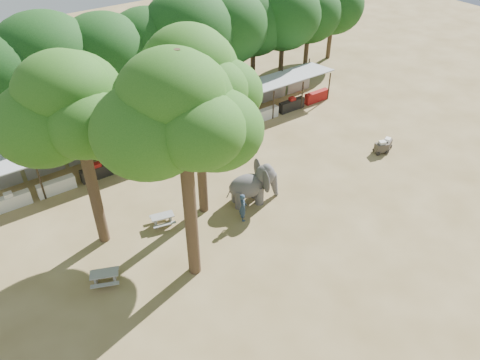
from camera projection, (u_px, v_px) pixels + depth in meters
ground at (306, 246)px, 26.14m from camera, size 100.00×100.00×0.00m
vendor_stalls at (183, 126)px, 34.58m from camera, size 28.00×2.99×2.80m
yard_tree_left at (71, 109)px, 21.81m from camera, size 7.10×6.90×11.02m
yard_tree_center at (177, 115)px, 19.30m from camera, size 7.10×6.90×12.04m
yard_tree_back at (192, 79)px, 23.72m from camera, size 7.10×6.90×11.36m
backdrop_trees at (145, 49)px, 35.42m from camera, size 46.46×5.95×8.33m
elephant at (254, 184)px, 28.67m from camera, size 3.43×2.52×2.55m
handler at (243, 207)px, 27.44m from camera, size 0.67×0.79×1.85m
picnic_table_near at (105, 276)px, 23.73m from camera, size 1.79×1.71×0.70m
picnic_table_far at (163, 219)px, 27.36m from camera, size 1.57×1.47×0.67m
cart_front at (381, 147)px, 33.60m from camera, size 1.14×0.93×0.96m
cart_back at (387, 144)px, 33.96m from camera, size 1.15×0.97×0.95m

